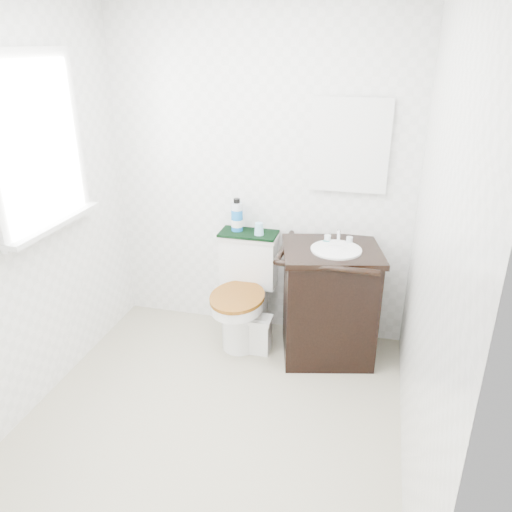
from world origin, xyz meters
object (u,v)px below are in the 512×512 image
at_px(trash_bin, 258,334).
at_px(vanity, 329,300).
at_px(toilet, 245,296).
at_px(cup, 259,229).
at_px(mouthwash_bottle, 237,216).

bearing_deg(trash_bin, vanity, 11.71).
height_order(toilet, cup, cup).
relative_size(trash_bin, cup, 3.18).
xyz_separation_m(trash_bin, cup, (-0.06, 0.26, 0.71)).
height_order(vanity, cup, vanity).
bearing_deg(vanity, trash_bin, -168.29).
relative_size(mouthwash_bottle, cup, 2.78).
xyz_separation_m(trash_bin, mouthwash_bottle, (-0.24, 0.31, 0.78)).
height_order(trash_bin, mouthwash_bottle, mouthwash_bottle).
bearing_deg(toilet, cup, 48.69).
xyz_separation_m(vanity, mouthwash_bottle, (-0.72, 0.21, 0.49)).
bearing_deg(trash_bin, mouthwash_bottle, 127.69).
height_order(vanity, mouthwash_bottle, mouthwash_bottle).
distance_m(vanity, trash_bin, 0.57).
height_order(trash_bin, cup, cup).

